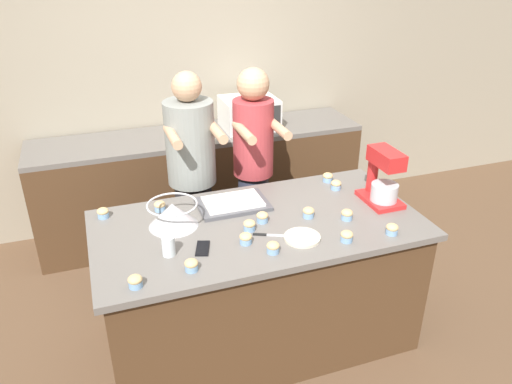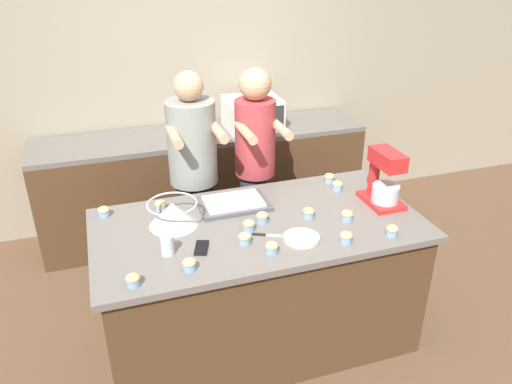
{
  "view_description": "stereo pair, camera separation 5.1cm",
  "coord_description": "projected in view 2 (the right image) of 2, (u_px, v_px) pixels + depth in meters",
  "views": [
    {
      "loc": [
        -0.87,
        -2.43,
        2.38
      ],
      "look_at": [
        0.0,
        0.05,
        1.06
      ],
      "focal_mm": 35.0,
      "sensor_mm": 36.0,
      "label": 1
    },
    {
      "loc": [
        -0.82,
        -2.45,
        2.38
      ],
      "look_at": [
        0.0,
        0.05,
        1.06
      ],
      "focal_mm": 35.0,
      "sensor_mm": 36.0,
      "label": 2
    }
  ],
  "objects": [
    {
      "name": "cupcake_12",
      "position": [
        133.0,
        280.0,
        2.42
      ],
      "size": [
        0.07,
        0.07,
        0.07
      ],
      "color": "#759EC6",
      "rests_on": "island_counter"
    },
    {
      "name": "cupcake_4",
      "position": [
        347.0,
        215.0,
        2.99
      ],
      "size": [
        0.07,
        0.07,
        0.07
      ],
      "color": "#759EC6",
      "rests_on": "island_counter"
    },
    {
      "name": "cupcake_1",
      "position": [
        346.0,
        237.0,
        2.77
      ],
      "size": [
        0.07,
        0.07,
        0.07
      ],
      "color": "#759EC6",
      "rests_on": "island_counter"
    },
    {
      "name": "stand_mixer",
      "position": [
        384.0,
        181.0,
        3.13
      ],
      "size": [
        0.2,
        0.3,
        0.36
      ],
      "color": "red",
      "rests_on": "island_counter"
    },
    {
      "name": "back_counter",
      "position": [
        205.0,
        182.0,
        4.45
      ],
      "size": [
        2.8,
        0.6,
        0.93
      ],
      "color": "#4C331E",
      "rests_on": "ground_plane"
    },
    {
      "name": "cupcake_10",
      "position": [
        245.0,
        238.0,
        2.76
      ],
      "size": [
        0.07,
        0.07,
        0.07
      ],
      "color": "#759EC6",
      "rests_on": "island_counter"
    },
    {
      "name": "cupcake_3",
      "position": [
        249.0,
        225.0,
        2.89
      ],
      "size": [
        0.07,
        0.07,
        0.07
      ],
      "color": "#759EC6",
      "rests_on": "island_counter"
    },
    {
      "name": "cupcake_13",
      "position": [
        337.0,
        185.0,
        3.36
      ],
      "size": [
        0.07,
        0.07,
        0.07
      ],
      "color": "#759EC6",
      "rests_on": "island_counter"
    },
    {
      "name": "cupcake_9",
      "position": [
        392.0,
        230.0,
        2.83
      ],
      "size": [
        0.07,
        0.07,
        0.07
      ],
      "color": "#759EC6",
      "rests_on": "island_counter"
    },
    {
      "name": "person_right",
      "position": [
        255.0,
        171.0,
        3.65
      ],
      "size": [
        0.31,
        0.48,
        1.63
      ],
      "color": "#33384C",
      "rests_on": "ground_plane"
    },
    {
      "name": "small_plate",
      "position": [
        301.0,
        238.0,
        2.8
      ],
      "size": [
        0.21,
        0.21,
        0.02
      ],
      "color": "beige",
      "rests_on": "island_counter"
    },
    {
      "name": "cupcake_0",
      "position": [
        329.0,
        178.0,
        3.47
      ],
      "size": [
        0.07,
        0.07,
        0.07
      ],
      "color": "#759EC6",
      "rests_on": "island_counter"
    },
    {
      "name": "microwave_oven",
      "position": [
        253.0,
        113.0,
        4.3
      ],
      "size": [
        0.46,
        0.4,
        0.26
      ],
      "color": "silver",
      "rests_on": "back_counter"
    },
    {
      "name": "cell_phone",
      "position": [
        202.0,
        248.0,
        2.72
      ],
      "size": [
        0.11,
        0.16,
        0.01
      ],
      "color": "black",
      "rests_on": "island_counter"
    },
    {
      "name": "cupcake_8",
      "position": [
        272.0,
        248.0,
        2.67
      ],
      "size": [
        0.07,
        0.07,
        0.07
      ],
      "color": "#759EC6",
      "rests_on": "island_counter"
    },
    {
      "name": "cupcake_2",
      "position": [
        104.0,
        211.0,
        3.03
      ],
      "size": [
        0.07,
        0.07,
        0.07
      ],
      "color": "#759EC6",
      "rests_on": "island_counter"
    },
    {
      "name": "baking_tray",
      "position": [
        233.0,
        203.0,
        3.16
      ],
      "size": [
        0.44,
        0.3,
        0.04
      ],
      "color": "#4C4C51",
      "rests_on": "island_counter"
    },
    {
      "name": "mixing_bowl",
      "position": [
        173.0,
        213.0,
        2.92
      ],
      "size": [
        0.3,
        0.3,
        0.15
      ],
      "color": "#BCBCC1",
      "rests_on": "island_counter"
    },
    {
      "name": "cupcake_7",
      "position": [
        189.0,
        264.0,
        2.53
      ],
      "size": [
        0.07,
        0.07,
        0.07
      ],
      "color": "#759EC6",
      "rests_on": "island_counter"
    },
    {
      "name": "cupcake_6",
      "position": [
        160.0,
        205.0,
        3.11
      ],
      "size": [
        0.07,
        0.07,
        0.07
      ],
      "color": "#759EC6",
      "rests_on": "island_counter"
    },
    {
      "name": "ground_plane",
      "position": [
        258.0,
        335.0,
        3.37
      ],
      "size": [
        16.0,
        16.0,
        0.0
      ],
      "primitive_type": "plane",
      "color": "brown"
    },
    {
      "name": "island_counter",
      "position": [
        258.0,
        282.0,
        3.18
      ],
      "size": [
        1.96,
        0.99,
        0.88
      ],
      "color": "#4C331E",
      "rests_on": "ground_plane"
    },
    {
      "name": "cupcake_11",
      "position": [
        262.0,
        217.0,
        2.97
      ],
      "size": [
        0.07,
        0.07,
        0.07
      ],
      "color": "#759EC6",
      "rests_on": "island_counter"
    },
    {
      "name": "back_wall",
      "position": [
        191.0,
        74.0,
        4.35
      ],
      "size": [
        10.0,
        0.06,
        2.7
      ],
      "color": "gray",
      "rests_on": "ground_plane"
    },
    {
      "name": "person_left",
      "position": [
        194.0,
        181.0,
        3.53
      ],
      "size": [
        0.35,
        0.51,
        1.65
      ],
      "color": "#232328",
      "rests_on": "ground_plane"
    },
    {
      "name": "drinking_glass",
      "position": [
        167.0,
        245.0,
        2.65
      ],
      "size": [
        0.07,
        0.07,
        0.11
      ],
      "color": "silver",
      "rests_on": "island_counter"
    },
    {
      "name": "knife",
      "position": [
        269.0,
        235.0,
        2.84
      ],
      "size": [
        0.21,
        0.11,
        0.01
      ],
      "color": "#BCBCC1",
      "rests_on": "island_counter"
    },
    {
      "name": "cupcake_5",
      "position": [
        309.0,
        213.0,
        3.02
      ],
      "size": [
        0.07,
        0.07,
        0.07
      ],
      "color": "#759EC6",
      "rests_on": "island_counter"
    }
  ]
}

